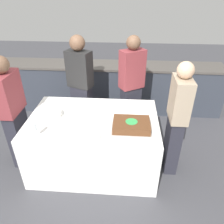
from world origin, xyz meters
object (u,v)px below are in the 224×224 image
plate_stack (52,114)px  person_cutting_cake (131,88)px  person_seated_right (176,120)px  person_standing_back (81,86)px  person_seated_left (13,113)px  wine_glass (35,128)px  cake (131,125)px

plate_stack → person_cutting_cake: bearing=37.1°
person_seated_right → person_standing_back: (-1.34, 0.76, 0.06)m
person_seated_left → wine_glass: bearing=-132.2°
wine_glass → person_cutting_cake: (1.06, 1.17, -0.03)m
person_cutting_cake → person_seated_right: bearing=93.9°
cake → wine_glass: bearing=-167.4°
person_seated_right → person_standing_back: size_ratio=0.94×
wine_glass → plate_stack: bearing=83.0°
person_seated_left → person_standing_back: person_standing_back is taller
wine_glass → person_seated_left: size_ratio=0.11×
cake → plate_stack: (-1.01, 0.18, -0.01)m
plate_stack → person_cutting_cake: 1.26m
person_cutting_cake → person_standing_back: person_cutting_cake is taller
person_seated_left → person_seated_right: (2.08, 0.00, -0.01)m
plate_stack → person_seated_right: (1.56, 0.01, -0.02)m
cake → person_standing_back: size_ratio=0.29×
plate_stack → person_seated_left: person_seated_left is taller
cake → plate_stack: bearing=170.1°
cake → person_cutting_cake: bearing=90.0°
person_seated_left → plate_stack: bearing=-90.6°
cake → plate_stack: 1.02m
plate_stack → wine_glass: (-0.05, -0.41, 0.08)m
person_cutting_cake → person_seated_right: person_cutting_cake is taller
wine_glass → cake: bearing=12.6°
plate_stack → wine_glass: 0.42m
wine_glass → person_cutting_cake: size_ratio=0.11×
plate_stack → wine_glass: wine_glass is taller
plate_stack → person_standing_back: 0.80m
plate_stack → person_seated_left: size_ratio=0.15×
person_cutting_cake → person_seated_left: bearing=-6.0°
wine_glass → person_seated_left: (-0.46, 0.42, -0.09)m
person_cutting_cake → cake: bearing=57.6°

